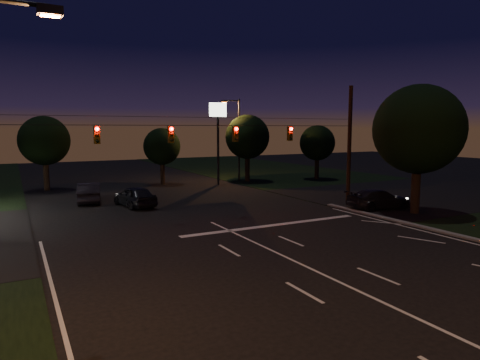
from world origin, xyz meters
TOP-DOWN VIEW (x-y plane):
  - ground at (0.00, 0.00)m, footprint 140.00×140.00m
  - cross_street_right at (20.00, 16.00)m, footprint 20.00×16.00m
  - stop_bar at (3.00, 11.50)m, footprint 12.00×0.50m
  - utility_pole_right at (12.00, 15.00)m, footprint 0.30×0.30m
  - signal_span at (-0.00, 14.96)m, footprint 24.00×0.40m
  - pole_sign_right at (8.00, 30.00)m, footprint 1.80×0.30m
  - street_light_right_far at (11.24, 32.00)m, footprint 2.20×0.35m
  - tree_right_near at (13.53, 10.17)m, footprint 6.00×6.00m
  - tree_far_b at (-7.98, 34.13)m, footprint 4.60×4.60m
  - tree_far_c at (3.02, 33.10)m, footprint 3.80×3.80m
  - tree_far_d at (12.02, 31.13)m, footprint 4.80×4.80m
  - tree_far_e at (20.02, 29.11)m, footprint 4.00×4.00m
  - car_oncoming_a at (-2.82, 21.64)m, footprint 2.59×4.81m
  - car_oncoming_b at (-5.53, 25.18)m, footprint 2.44×4.94m
  - car_cross at (12.58, 12.38)m, footprint 5.11×2.60m

SIDE VIEW (x-z plane):
  - ground at x=0.00m, z-range 0.00..0.00m
  - cross_street_right at x=20.00m, z-range -0.01..0.01m
  - utility_pole_right at x=12.00m, z-range -4.50..4.50m
  - stop_bar at x=3.00m, z-range 0.00..0.01m
  - car_cross at x=12.58m, z-range 0.00..1.42m
  - car_oncoming_a at x=-2.82m, z-range 0.00..1.56m
  - car_oncoming_b at x=-5.53m, z-range 0.00..1.56m
  - tree_far_c at x=3.02m, z-range 0.97..6.83m
  - tree_far_e at x=20.02m, z-range 1.03..7.20m
  - tree_far_b at x=-7.98m, z-range 1.12..8.10m
  - tree_far_d at x=12.02m, z-range 1.18..8.47m
  - street_light_right_far at x=11.24m, z-range 0.74..9.74m
  - signal_span at x=0.00m, z-range 4.72..6.28m
  - tree_right_near at x=13.53m, z-range 1.30..10.06m
  - pole_sign_right at x=8.00m, z-range 2.04..10.44m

